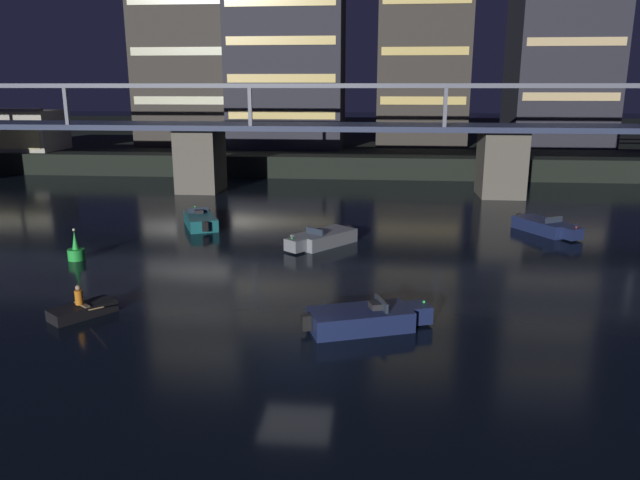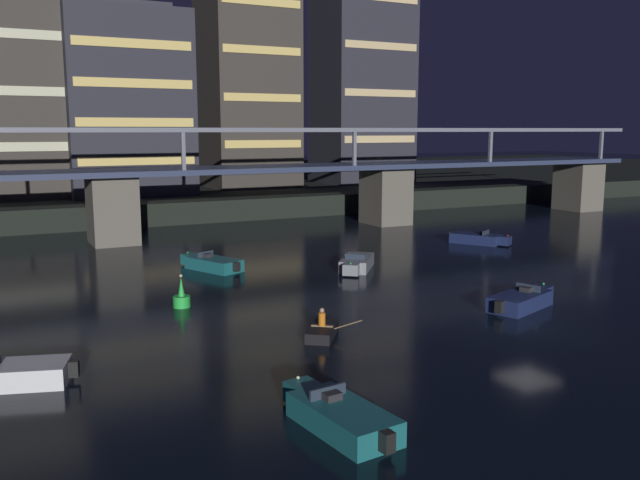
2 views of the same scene
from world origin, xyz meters
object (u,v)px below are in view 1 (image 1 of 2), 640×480
(tower_central, at_px, (423,28))
(speedboat_near_center, at_px, (200,220))
(channel_buoy, at_px, (76,251))
(tower_west_low, at_px, (195,30))
(speedboat_near_right, at_px, (322,239))
(tower_west_tall, at_px, (287,60))
(waterfront_pavilion, at_px, (5,130))
(speedboat_far_left, at_px, (365,319))
(dinghy_with_paddler, at_px, (83,310))
(tower_east_tall, at_px, (566,17))
(speedboat_mid_left, at_px, (546,227))
(river_bridge, at_px, (348,145))

(tower_central, xyz_separation_m, speedboat_near_center, (-16.73, -37.15, -15.34))
(tower_central, relative_size, channel_buoy, 15.58)
(tower_west_low, bearing_deg, speedboat_near_right, -64.82)
(tower_west_low, xyz_separation_m, tower_west_tall, (11.95, -4.43, -3.70))
(waterfront_pavilion, height_order, speedboat_far_left, waterfront_pavilion)
(channel_buoy, height_order, dinghy_with_paddler, channel_buoy)
(speedboat_near_center, bearing_deg, tower_west_tall, 87.90)
(tower_east_tall, xyz_separation_m, channel_buoy, (-37.34, -45.79, -16.42))
(waterfront_pavilion, relative_size, speedboat_near_right, 2.68)
(tower_west_low, relative_size, dinghy_with_paddler, 10.01)
(speedboat_mid_left, xyz_separation_m, channel_buoy, (-27.07, -8.86, 0.06))
(tower_east_tall, distance_m, speedboat_near_right, 50.81)
(speedboat_mid_left, bearing_deg, tower_east_tall, 74.45)
(tower_west_tall, distance_m, speedboat_mid_left, 40.54)
(tower_central, xyz_separation_m, speedboat_mid_left, (5.96, -36.89, -15.34))
(tower_west_low, height_order, speedboat_mid_left, tower_west_low)
(river_bridge, distance_m, speedboat_near_right, 18.53)
(tower_east_tall, height_order, waterfront_pavilion, tower_east_tall)
(river_bridge, bearing_deg, tower_central, 72.05)
(river_bridge, relative_size, tower_west_tall, 4.23)
(tower_west_low, relative_size, speedboat_near_right, 5.92)
(speedboat_near_right, xyz_separation_m, speedboat_mid_left, (14.03, 4.53, 0.00))
(speedboat_near_right, distance_m, speedboat_far_left, 12.78)
(tower_west_tall, bearing_deg, speedboat_near_center, -92.10)
(tower_west_low, relative_size, speedboat_near_center, 5.47)
(tower_central, relative_size, speedboat_mid_left, 5.64)
(waterfront_pavilion, relative_size, speedboat_far_left, 2.43)
(dinghy_with_paddler, bearing_deg, speedboat_near_right, 54.46)
(speedboat_mid_left, relative_size, channel_buoy, 2.76)
(tower_west_tall, relative_size, dinghy_with_paddler, 7.31)
(tower_west_low, height_order, speedboat_near_right, tower_west_low)
(speedboat_near_center, relative_size, channel_buoy, 2.85)
(tower_west_tall, height_order, speedboat_mid_left, tower_west_tall)
(speedboat_mid_left, xyz_separation_m, speedboat_far_left, (-11.17, -16.99, 0.00))
(speedboat_mid_left, bearing_deg, speedboat_near_center, -179.33)
(speedboat_near_center, distance_m, dinghy_with_paddler, 16.52)
(speedboat_near_right, distance_m, speedboat_mid_left, 14.75)
(tower_east_tall, distance_m, speedboat_far_left, 60.32)
(waterfront_pavilion, xyz_separation_m, speedboat_far_left, (41.14, -42.51, -4.02))
(speedboat_near_right, bearing_deg, speedboat_mid_left, 17.91)
(river_bridge, height_order, tower_west_low, tower_west_low)
(river_bridge, xyz_separation_m, waterfront_pavilion, (-38.80, 11.91, 0.24))
(tower_west_low, xyz_separation_m, channel_buoy, (6.38, -45.63, -15.29))
(tower_east_tall, height_order, speedboat_near_right, tower_east_tall)
(dinghy_with_paddler, bearing_deg, tower_west_tall, 88.50)
(tower_central, relative_size, waterfront_pavilion, 2.21)
(river_bridge, height_order, speedboat_near_right, river_bridge)
(tower_east_tall, height_order, dinghy_with_paddler, tower_east_tall)
(tower_east_tall, xyz_separation_m, speedboat_near_center, (-32.96, -37.19, -16.48))
(speedboat_near_right, bearing_deg, waterfront_pavilion, 141.87)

